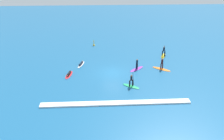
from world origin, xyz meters
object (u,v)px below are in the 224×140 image
(surfer_on_red_board, at_px, (69,74))
(marker_buoy, at_px, (94,45))
(surfer_on_green_board, at_px, (131,84))
(surfer_on_yellow_board, at_px, (164,54))
(surfer_on_purple_board, at_px, (137,67))
(surfer_on_orange_board, at_px, (162,67))
(surfer_on_white_board, at_px, (81,64))

(surfer_on_red_board, distance_m, marker_buoy, 13.64)
(surfer_on_red_board, bearing_deg, surfer_on_green_board, 76.21)
(surfer_on_yellow_board, xyz_separation_m, surfer_on_purple_board, (-5.57, -5.25, -0.08))
(surfer_on_yellow_board, bearing_deg, surfer_on_green_board, -12.10)
(marker_buoy, bearing_deg, surfer_on_orange_board, -47.77)
(surfer_on_yellow_board, height_order, surfer_on_purple_board, surfer_on_yellow_board)
(surfer_on_red_board, distance_m, surfer_on_purple_board, 10.50)
(surfer_on_purple_board, xyz_separation_m, surfer_on_orange_board, (3.88, -0.21, 0.03))
(surfer_on_white_board, bearing_deg, surfer_on_orange_board, -85.46)
(surfer_on_red_board, height_order, surfer_on_orange_board, surfer_on_orange_board)
(surfer_on_orange_board, bearing_deg, surfer_on_yellow_board, 110.58)
(surfer_on_red_board, bearing_deg, surfer_on_yellow_board, 123.51)
(surfer_on_red_board, xyz_separation_m, surfer_on_purple_board, (10.39, 1.54, 0.26))
(surfer_on_red_board, height_order, surfer_on_yellow_board, surfer_on_yellow_board)
(surfer_on_white_board, xyz_separation_m, surfer_on_purple_board, (8.83, -2.17, 0.25))
(surfer_on_green_board, relative_size, marker_buoy, 2.00)
(surfer_on_red_board, bearing_deg, surfer_on_orange_board, 105.77)
(surfer_on_red_board, relative_size, surfer_on_yellow_board, 1.01)
(surfer_on_white_board, bearing_deg, surfer_on_red_board, 172.40)
(surfer_on_yellow_board, xyz_separation_m, surfer_on_orange_board, (-1.69, -5.47, -0.05))
(surfer_on_orange_board, bearing_deg, surfer_on_purple_board, -145.37)
(surfer_on_purple_board, bearing_deg, marker_buoy, -101.51)
(surfer_on_yellow_board, height_order, surfer_on_white_board, surfer_on_yellow_board)
(surfer_on_yellow_board, height_order, surfer_on_green_board, surfer_on_green_board)
(surfer_on_green_board, bearing_deg, surfer_on_yellow_board, 92.44)
(surfer_on_yellow_board, relative_size, marker_buoy, 2.29)
(surfer_on_green_board, distance_m, surfer_on_orange_board, 7.61)
(surfer_on_yellow_board, bearing_deg, surfer_on_red_board, -45.39)
(surfer_on_purple_board, height_order, surfer_on_orange_board, surfer_on_orange_board)
(surfer_on_white_board, distance_m, surfer_on_purple_board, 9.09)
(surfer_on_white_board, height_order, surfer_on_orange_board, surfer_on_orange_board)
(surfer_on_yellow_board, bearing_deg, surfer_on_purple_board, -25.13)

